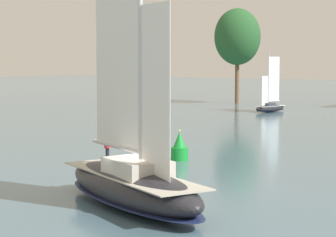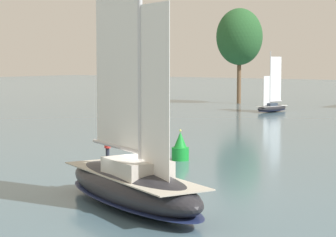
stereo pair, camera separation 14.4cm
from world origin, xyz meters
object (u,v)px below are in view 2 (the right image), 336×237
object	(u,v)px
sailboat_moored_near_marina	(272,107)
channel_buoy	(180,148)
sailboat_main	(132,181)
tree_shore_center	(239,37)

from	to	relation	value
sailboat_moored_near_marina	channel_buoy	bearing A→B (deg)	-70.81
channel_buoy	sailboat_main	bearing A→B (deg)	-63.68
sailboat_moored_near_marina	channel_buoy	size ratio (longest dim) A/B	3.78
sailboat_moored_near_marina	sailboat_main	bearing A→B (deg)	-69.03
sailboat_main	channel_buoy	distance (m)	15.14
tree_shore_center	sailboat_moored_near_marina	size ratio (longest dim) A/B	1.86
sailboat_main	channel_buoy	xyz separation A→B (m)	(-6.71, 13.57, -0.38)
sailboat_main	sailboat_moored_near_marina	xyz separation A→B (m)	(-21.64, 56.45, -0.54)
tree_shore_center	sailboat_moored_near_marina	world-z (taller)	tree_shore_center
tree_shore_center	sailboat_main	xyz separation A→B (m)	(34.21, -69.02, -9.61)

